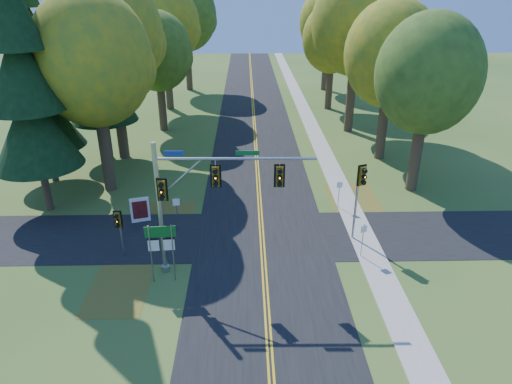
{
  "coord_description": "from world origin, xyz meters",
  "views": [
    {
      "loc": [
        -0.92,
        -22.41,
        14.33
      ],
      "look_at": [
        -0.37,
        1.57,
        3.2
      ],
      "focal_mm": 32.0,
      "sensor_mm": 36.0,
      "label": 1
    }
  ],
  "objects_px": {
    "traffic_mast": "(198,192)",
    "east_signal_pole": "(360,184)",
    "info_kiosk": "(140,210)",
    "route_sign_cluster": "(161,242)"
  },
  "relations": [
    {
      "from": "route_sign_cluster",
      "to": "info_kiosk",
      "type": "bearing_deg",
      "value": 106.85
    },
    {
      "from": "traffic_mast",
      "to": "info_kiosk",
      "type": "distance_m",
      "value": 8.24
    },
    {
      "from": "traffic_mast",
      "to": "info_kiosk",
      "type": "bearing_deg",
      "value": 128.96
    },
    {
      "from": "traffic_mast",
      "to": "east_signal_pole",
      "type": "bearing_deg",
      "value": 19.86
    },
    {
      "from": "route_sign_cluster",
      "to": "info_kiosk",
      "type": "distance_m",
      "value": 7.22
    },
    {
      "from": "east_signal_pole",
      "to": "info_kiosk",
      "type": "distance_m",
      "value": 14.03
    },
    {
      "from": "traffic_mast",
      "to": "route_sign_cluster",
      "type": "bearing_deg",
      "value": -155.05
    },
    {
      "from": "traffic_mast",
      "to": "east_signal_pole",
      "type": "xyz_separation_m",
      "value": [
        8.99,
        3.08,
        -0.98
      ]
    },
    {
      "from": "route_sign_cluster",
      "to": "traffic_mast",
      "type": "bearing_deg",
      "value": 19.39
    },
    {
      "from": "traffic_mast",
      "to": "route_sign_cluster",
      "type": "height_order",
      "value": "traffic_mast"
    }
  ]
}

